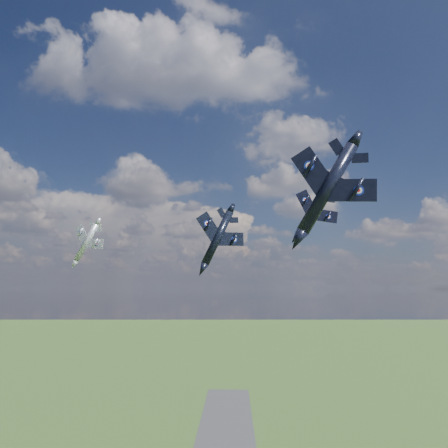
# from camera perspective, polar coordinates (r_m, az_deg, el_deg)

# --- Properties ---
(jet_lead_navy) EXTENTS (16.45, 18.62, 7.78)m
(jet_lead_navy) POSITION_cam_1_polar(r_m,az_deg,el_deg) (82.00, -0.85, -1.80)
(jet_lead_navy) COLOR black
(jet_right_navy) EXTENTS (15.02, 18.52, 8.96)m
(jet_right_navy) POSITION_cam_1_polar(r_m,az_deg,el_deg) (53.75, 13.37, 4.56)
(jet_right_navy) COLOR black
(jet_high_navy) EXTENTS (11.56, 15.97, 9.15)m
(jet_high_navy) POSITION_cam_1_polar(r_m,az_deg,el_deg) (96.11, 11.55, 1.40)
(jet_high_navy) COLOR black
(jet_left_silver) EXTENTS (12.80, 15.11, 7.17)m
(jet_left_silver) POSITION_cam_1_polar(r_m,az_deg,el_deg) (101.04, -17.53, -2.30)
(jet_left_silver) COLOR #A6A8B1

